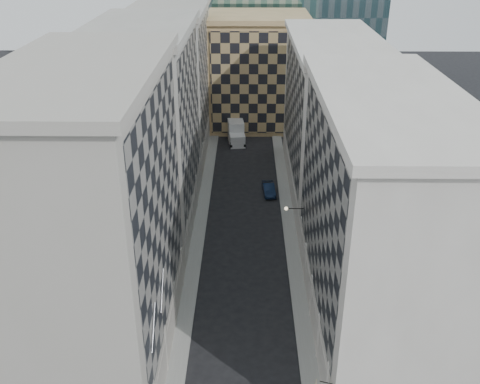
{
  "coord_description": "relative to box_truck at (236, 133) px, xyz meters",
  "views": [
    {
      "loc": [
        0.13,
        -23.38,
        31.63
      ],
      "look_at": [
        -0.3,
        12.48,
        13.77
      ],
      "focal_mm": 40.0,
      "sensor_mm": 36.0,
      "label": 1
    }
  ],
  "objects": [
    {
      "name": "sidewalk_west",
      "position": [
        -3.75,
        -28.78,
        -1.38
      ],
      "size": [
        1.5,
        100.0,
        0.15
      ],
      "primitive_type": "cube",
      "color": "gray",
      "rests_on": "ground"
    },
    {
      "name": "sidewalk_east",
      "position": [
        6.75,
        -28.78,
        -1.38
      ],
      "size": [
        1.5,
        100.0,
        0.15
      ],
      "primitive_type": "cube",
      "color": "gray",
      "rests_on": "ground"
    },
    {
      "name": "bldg_left_a",
      "position": [
        -9.38,
        -47.78,
        10.37
      ],
      "size": [
        10.8,
        22.8,
        23.7
      ],
      "color": "#A39F93",
      "rests_on": "ground"
    },
    {
      "name": "bldg_left_b",
      "position": [
        -9.38,
        -25.78,
        9.87
      ],
      "size": [
        10.8,
        22.8,
        22.7
      ],
      "color": "#98958D",
      "rests_on": "ground"
    },
    {
      "name": "bldg_left_c",
      "position": [
        -9.38,
        -3.78,
        9.37
      ],
      "size": [
        10.8,
        22.8,
        21.7
      ],
      "color": "#A39F93",
      "rests_on": "ground"
    },
    {
      "name": "bldg_right_a",
      "position": [
        12.37,
        -43.78,
        8.87
      ],
      "size": [
        10.8,
        26.8,
        20.7
      ],
      "color": "beige",
      "rests_on": "ground"
    },
    {
      "name": "bldg_right_b",
      "position": [
        12.39,
        -16.78,
        8.4
      ],
      "size": [
        10.8,
        28.8,
        19.7
      ],
      "color": "beige",
      "rests_on": "ground"
    },
    {
      "name": "tan_block",
      "position": [
        3.5,
        9.12,
        7.98
      ],
      "size": [
        16.8,
        14.8,
        18.8
      ],
      "color": "tan",
      "rests_on": "ground"
    },
    {
      "name": "flagpoles_left",
      "position": [
        -4.4,
        -52.78,
        6.55
      ],
      "size": [
        0.1,
        6.33,
        2.33
      ],
      "color": "gray",
      "rests_on": "ground"
    },
    {
      "name": "bracket_lamp",
      "position": [
        5.87,
        -34.78,
        4.75
      ],
      "size": [
        1.98,
        0.36,
        0.36
      ],
      "color": "black",
      "rests_on": "ground"
    },
    {
      "name": "box_truck",
      "position": [
        0.0,
        0.0,
        0.0
      ],
      "size": [
        3.12,
        6.31,
        3.33
      ],
      "rotation": [
        0.0,
        0.0,
        0.11
      ],
      "color": "silver",
      "rests_on": "ground"
    },
    {
      "name": "dark_car",
      "position": [
        4.64,
        -19.1,
        -0.76
      ],
      "size": [
        1.83,
        4.31,
        1.38
      ],
      "primitive_type": "imported",
      "rotation": [
        0.0,
        0.0,
        0.09
      ],
      "color": "#0E1A34",
      "rests_on": "ground"
    }
  ]
}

